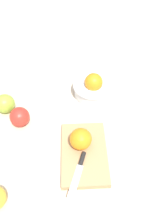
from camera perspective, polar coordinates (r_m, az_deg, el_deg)
name	(u,v)px	position (r m, az deg, el deg)	size (l,w,h in m)	color
ground_plane	(63,137)	(0.88, -4.83, -5.63)	(2.40, 2.40, 0.00)	beige
bowl	(94,87)	(1.00, 2.29, 5.69)	(0.17, 0.17, 0.10)	silver
cutting_board	(84,154)	(0.83, 0.04, -9.44)	(0.24, 0.15, 0.02)	tan
orange_on_board	(81,139)	(0.81, -0.76, -6.17)	(0.07, 0.07, 0.07)	orange
knife	(79,168)	(0.79, -1.04, -12.61)	(0.15, 0.08, 0.01)	silver
apple_front_left	(20,117)	(0.92, -14.44, -1.07)	(0.07, 0.07, 0.07)	red
apple_front_left_2	(5,104)	(0.98, -17.55, 1.82)	(0.07, 0.07, 0.07)	#8EB738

